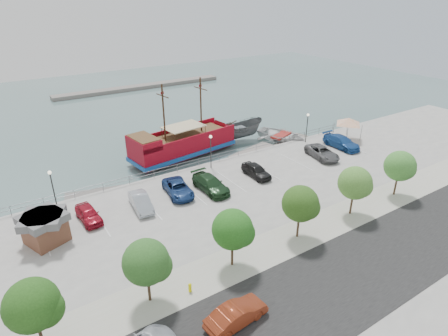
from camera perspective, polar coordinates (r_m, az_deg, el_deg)
ground at (r=42.03m, az=2.63°, el=-4.36°), size 160.00×160.00×0.00m
land_slab at (r=30.81m, az=27.37°, el=-19.68°), size 100.00×58.00×1.20m
street at (r=32.18m, az=19.93°, el=-14.45°), size 100.00×8.00×0.04m
sidewalk at (r=35.13m, az=12.27°, el=-9.62°), size 100.00×4.00×0.05m
seawall_railing at (r=47.20m, az=-2.81°, el=1.19°), size 50.00×0.06×1.00m
far_shore at (r=92.51m, az=-12.49°, el=12.00°), size 40.00×3.00×0.80m
pirate_ship at (r=52.39m, az=-5.11°, el=3.99°), size 17.55×6.98×10.94m
patrol_boat at (r=57.01m, az=2.33°, el=5.51°), size 8.03×3.81×2.99m
speedboat at (r=57.63m, az=8.74°, el=4.71°), size 7.84×9.14×1.60m
dock_west at (r=44.60m, az=-19.07°, el=-3.73°), size 6.62×3.31×0.36m
dock_mid at (r=53.06m, az=4.27°, el=2.43°), size 8.05×4.01×0.44m
dock_east at (r=57.47m, az=10.12°, el=3.93°), size 7.64×4.32×0.42m
shed at (r=35.97m, az=-25.66°, el=-8.18°), size 4.26×4.26×2.71m
canopy_tent at (r=57.46m, az=18.53°, el=7.25°), size 4.84×4.84×3.72m
street_sedan at (r=26.19m, az=1.91°, el=-21.42°), size 4.55×1.97×1.46m
fire_hydrant at (r=28.52m, az=-5.21°, el=-17.65°), size 0.26×0.26×0.75m
lamp_post_left at (r=39.97m, az=-24.74°, el=-2.13°), size 0.36×0.36×4.28m
lamp_post_mid at (r=45.22m, az=-2.04°, el=3.42°), size 0.36×0.36×4.28m
lamp_post_right at (r=54.65m, az=12.58°, el=6.74°), size 0.36×0.36×4.28m
tree_a at (r=25.55m, az=-26.82°, el=-18.27°), size 3.30×3.20×5.00m
tree_b at (r=26.38m, az=-11.42°, el=-14.00°), size 3.30×3.20×5.00m
tree_c at (r=28.93m, az=1.62°, el=-9.46°), size 3.30×3.20×5.00m
tree_d at (r=32.81m, az=11.81°, el=-5.47°), size 3.30×3.20×5.00m
tree_e at (r=37.60m, az=19.53°, el=-2.29°), size 3.30×3.20×5.00m
tree_f at (r=43.00m, az=25.39°, el=0.17°), size 3.30×3.20×5.00m
parked_car_a at (r=37.90m, az=-19.94°, el=-6.62°), size 1.97×4.27×1.42m
parked_car_b at (r=38.44m, az=-12.55°, el=-5.07°), size 1.99×4.62×1.48m
parked_car_c at (r=40.35m, az=-7.02°, el=-3.11°), size 3.03×5.40×1.43m
parked_car_d at (r=40.80m, az=-2.06°, el=-2.45°), size 2.39×5.55×1.59m
parked_car_e at (r=44.08m, az=4.94°, el=-0.38°), size 1.83×4.41×1.49m
parked_car_g at (r=50.55m, az=14.72°, el=2.31°), size 3.42×5.71×1.49m
parked_car_h at (r=54.66m, az=17.47°, el=3.80°), size 2.35×5.70×1.65m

